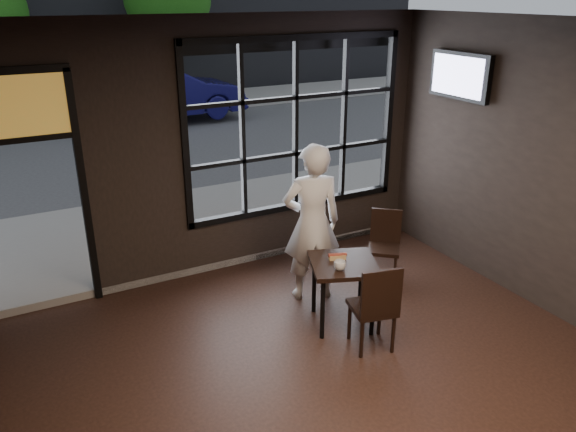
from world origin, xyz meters
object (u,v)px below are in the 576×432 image
cafe_table (343,293)px  chair_near (372,305)px  navy_car (164,93)px  man (312,223)px

cafe_table → chair_near: chair_near is taller
cafe_table → navy_car: (1.25, 10.85, 0.45)m
navy_car → man: bearing=171.8°
man → navy_car: man is taller
cafe_table → man: 0.89m
cafe_table → navy_car: navy_car is taller
chair_near → man: size_ratio=0.51×
chair_near → cafe_table: bearing=-74.2°
man → chair_near: bearing=106.0°
man → cafe_table: bearing=104.7°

